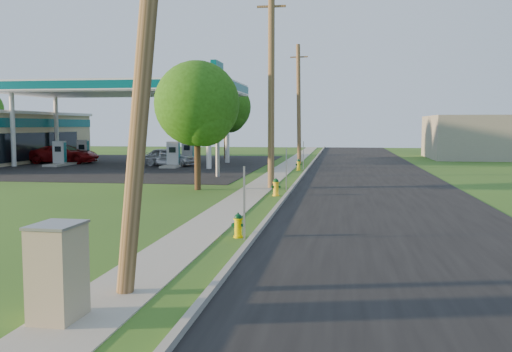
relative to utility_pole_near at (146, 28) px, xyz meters
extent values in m
plane|color=#2D4D1C|center=(0.60, 1.00, -4.80)|extent=(140.00, 140.00, 0.00)
cube|color=black|center=(5.10, 11.00, -4.79)|extent=(8.00, 120.00, 0.02)
cube|color=gray|center=(1.10, 11.00, -4.73)|extent=(0.15, 120.00, 0.15)
cube|color=#99968A|center=(-0.65, 11.00, -4.79)|extent=(1.50, 120.00, 0.03)
cube|color=black|center=(-15.40, 33.00, -4.79)|extent=(26.00, 28.00, 0.02)
cylinder|color=brown|center=(0.00, 0.00, -0.05)|extent=(1.31, 0.32, 9.48)
cylinder|color=brown|center=(0.00, 18.00, 0.10)|extent=(0.32, 0.32, 9.80)
cube|color=brown|center=(0.00, 18.00, 4.00)|extent=(1.40, 0.10, 0.10)
cylinder|color=brown|center=(0.00, 36.00, -0.05)|extent=(0.49, 0.32, 9.50)
cube|color=brown|center=(0.00, 36.00, 3.70)|extent=(1.40, 0.10, 0.12)
cube|color=gray|center=(0.85, 5.20, -3.80)|extent=(0.05, 0.04, 2.00)
cube|color=gray|center=(0.85, 17.00, -3.80)|extent=(0.05, 0.04, 2.00)
cube|color=gray|center=(0.85, 29.20, -3.80)|extent=(0.05, 0.04, 2.00)
cylinder|color=silver|center=(-20.90, 29.70, -2.05)|extent=(0.36, 0.36, 5.50)
cylinder|color=silver|center=(-20.90, 36.30, -2.05)|extent=(0.36, 0.36, 5.50)
cylinder|color=silver|center=(-5.90, 29.70, -2.05)|extent=(0.36, 0.36, 5.50)
cylinder|color=silver|center=(-5.90, 36.30, -2.05)|extent=(0.36, 0.36, 5.50)
cube|color=silver|center=(-13.40, 33.00, 1.15)|extent=(18.00, 9.00, 0.90)
cube|color=#00525B|center=(-13.40, 33.00, 1.15)|extent=(18.15, 9.15, 0.63)
cube|color=silver|center=(-13.40, 33.00, 0.83)|extent=(18.18, 9.18, 0.10)
cube|color=gray|center=(-17.90, 31.00, -4.71)|extent=(1.20, 3.20, 0.18)
cube|color=#9EA0A3|center=(-17.90, 31.00, -3.75)|extent=(0.90, 0.50, 1.70)
cube|color=#00525B|center=(-17.90, 31.00, -3.75)|extent=(0.94, 0.40, 1.50)
cube|color=black|center=(-17.90, 30.73, -3.50)|extent=(0.50, 0.02, 0.40)
cube|color=gray|center=(-8.90, 31.00, -4.71)|extent=(1.20, 3.20, 0.18)
cube|color=#9EA0A3|center=(-8.90, 31.00, -3.75)|extent=(0.90, 0.50, 1.70)
cube|color=#00525B|center=(-8.90, 31.00, -3.75)|extent=(0.94, 0.40, 1.50)
cube|color=black|center=(-8.90, 30.73, -3.50)|extent=(0.50, 0.02, 0.40)
cube|color=gray|center=(-17.90, 35.00, -4.71)|extent=(1.20, 3.20, 0.18)
cube|color=#9EA0A3|center=(-17.90, 35.00, -3.75)|extent=(0.90, 0.50, 1.70)
cube|color=#00525B|center=(-17.90, 35.00, -3.75)|extent=(0.94, 0.40, 1.50)
cube|color=black|center=(-17.90, 34.73, -3.50)|extent=(0.50, 0.02, 0.40)
cube|color=gray|center=(-8.90, 35.00, -4.71)|extent=(1.20, 3.20, 0.18)
cube|color=#9EA0A3|center=(-8.90, 35.00, -3.75)|extent=(0.90, 0.50, 1.70)
cube|color=#00525B|center=(-8.90, 35.00, -3.75)|extent=(0.94, 0.40, 1.50)
cube|color=black|center=(-8.90, 34.73, -3.50)|extent=(0.50, 0.02, 0.40)
cube|color=#00525B|center=(-21.38, 33.00, -1.50)|extent=(0.06, 22.00, 0.70)
cube|color=black|center=(-21.37, 33.00, -3.40)|extent=(0.06, 16.06, 2.20)
cylinder|color=gray|center=(-3.90, 23.50, -2.30)|extent=(0.24, 0.24, 5.00)
cube|color=silver|center=(-3.90, 23.50, 1.00)|extent=(0.30, 2.00, 2.00)
cube|color=#00525B|center=(-3.90, 23.50, 1.80)|extent=(0.34, 2.04, 0.50)
cube|color=gray|center=(18.60, 46.00, -2.80)|extent=(14.00, 10.00, 4.00)
cylinder|color=#332415|center=(-3.40, 16.74, -3.21)|extent=(0.30, 0.30, 3.18)
sphere|color=#204C0D|center=(-3.40, 16.74, -0.67)|extent=(4.07, 4.07, 4.07)
sphere|color=#204C0D|center=(-3.00, 16.44, -1.31)|extent=(2.80, 2.80, 2.80)
cylinder|color=#332415|center=(-7.15, 41.69, -2.97)|extent=(0.30, 0.30, 3.67)
sphere|color=#204C0D|center=(-7.15, 41.69, -0.03)|extent=(4.70, 4.70, 4.70)
sphere|color=#204C0D|center=(-6.75, 41.39, -0.77)|extent=(3.23, 3.23, 3.23)
cylinder|color=#E8CA00|center=(0.63, 5.47, -4.78)|extent=(0.26, 0.26, 0.06)
cylinder|color=#E8CA00|center=(0.63, 5.47, -4.52)|extent=(0.20, 0.20, 0.56)
cylinder|color=#E8CA00|center=(0.63, 5.47, -4.28)|extent=(0.26, 0.26, 0.04)
sphere|color=#053216|center=(0.63, 5.47, -4.24)|extent=(0.21, 0.21, 0.21)
cylinder|color=#053216|center=(0.63, 5.47, -4.13)|extent=(0.05, 0.05, 0.06)
cylinder|color=#053216|center=(0.60, 5.35, -4.45)|extent=(0.12, 0.13, 0.10)
cylinder|color=#053216|center=(0.50, 5.50, -4.45)|extent=(0.11, 0.10, 0.08)
cylinder|color=#053216|center=(0.76, 5.45, -4.45)|extent=(0.11, 0.10, 0.08)
cylinder|color=yellow|center=(0.60, 14.91, -4.77)|extent=(0.30, 0.30, 0.06)
cylinder|color=yellow|center=(0.60, 14.91, -4.48)|extent=(0.23, 0.23, 0.64)
cylinder|color=yellow|center=(0.60, 14.91, -4.21)|extent=(0.30, 0.30, 0.04)
sphere|color=#093B13|center=(0.60, 14.91, -4.16)|extent=(0.25, 0.25, 0.25)
cylinder|color=#093B13|center=(0.60, 14.91, -4.04)|extent=(0.05, 0.05, 0.06)
cylinder|color=#093B13|center=(0.65, 14.77, -4.40)|extent=(0.15, 0.16, 0.12)
cylinder|color=#093B13|center=(0.46, 14.86, -4.40)|extent=(0.13, 0.13, 0.10)
cylinder|color=#093B13|center=(0.74, 14.96, -4.40)|extent=(0.13, 0.13, 0.10)
cylinder|color=yellow|center=(0.52, 29.26, -4.77)|extent=(0.30, 0.30, 0.06)
cylinder|color=yellow|center=(0.52, 29.26, -4.48)|extent=(0.24, 0.24, 0.64)
cylinder|color=yellow|center=(0.52, 29.26, -4.20)|extent=(0.30, 0.30, 0.04)
sphere|color=#063517|center=(0.52, 29.26, -4.16)|extent=(0.25, 0.25, 0.25)
cylinder|color=#063517|center=(0.52, 29.26, -4.03)|extent=(0.05, 0.05, 0.06)
cylinder|color=#063517|center=(0.56, 29.12, -4.40)|extent=(0.15, 0.16, 0.12)
cylinder|color=#063517|center=(0.38, 29.22, -4.40)|extent=(0.13, 0.12, 0.10)
cylinder|color=#063517|center=(0.66, 29.31, -4.40)|extent=(0.13, 0.12, 0.10)
cube|color=tan|center=(-0.98, -1.56, -4.04)|extent=(0.67, 0.88, 1.52)
cube|color=gray|center=(-0.98, -1.56, -3.26)|extent=(0.72, 0.93, 0.04)
imported|color=maroon|center=(-18.88, 33.78, -4.05)|extent=(5.46, 2.54, 1.51)
imported|color=#BABDC3|center=(-9.58, 31.93, -4.10)|extent=(4.36, 2.40, 1.41)
camera|label=1|loc=(3.42, -9.81, -1.71)|focal=40.00mm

